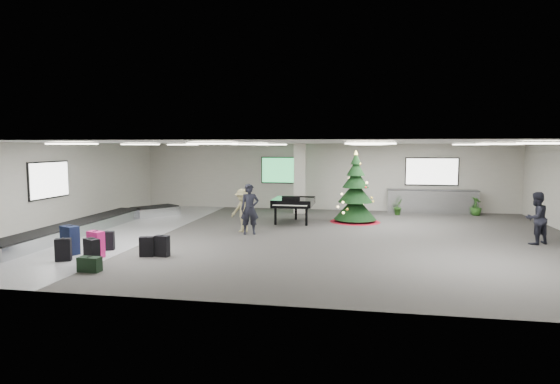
% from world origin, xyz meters
% --- Properties ---
extents(ground, '(18.00, 18.00, 0.00)m').
position_xyz_m(ground, '(0.00, 0.00, 0.00)').
color(ground, '#393734').
rests_on(ground, ground).
extents(room_envelope, '(18.02, 14.02, 3.21)m').
position_xyz_m(room_envelope, '(-0.38, 0.67, 2.33)').
color(room_envelope, '#B7B3A8').
rests_on(room_envelope, ground).
extents(baggage_carousel, '(2.28, 9.71, 0.43)m').
position_xyz_m(baggage_carousel, '(-7.84, -0.08, 0.21)').
color(baggage_carousel, silver).
rests_on(baggage_carousel, ground).
extents(service_counter, '(4.05, 0.65, 1.08)m').
position_xyz_m(service_counter, '(5.00, 6.65, 0.55)').
color(service_counter, silver).
rests_on(service_counter, ground).
extents(suitcase_0, '(0.45, 0.35, 0.63)m').
position_xyz_m(suitcase_0, '(-6.04, -4.52, 0.31)').
color(suitcase_0, black).
rests_on(suitcase_0, ground).
extents(suitcase_1, '(0.51, 0.44, 0.73)m').
position_xyz_m(suitcase_1, '(-5.01, -4.84, 0.35)').
color(suitcase_1, black).
rests_on(suitcase_1, ground).
extents(pink_suitcase, '(0.53, 0.42, 0.75)m').
position_xyz_m(pink_suitcase, '(-5.43, -3.96, 0.36)').
color(pink_suitcase, '#E01D76').
rests_on(pink_suitcase, ground).
extents(suitcase_3, '(0.42, 0.26, 0.61)m').
position_xyz_m(suitcase_3, '(-3.66, -3.55, 0.29)').
color(suitcase_3, black).
rests_on(suitcase_3, ground).
extents(navy_suitcase, '(0.61, 0.51, 0.84)m').
position_xyz_m(navy_suitcase, '(-6.35, -3.77, 0.41)').
color(navy_suitcase, black).
rests_on(navy_suitcase, ground).
extents(green_duffel, '(0.56, 0.29, 0.38)m').
position_xyz_m(green_duffel, '(-4.75, -5.36, 0.18)').
color(green_duffel, black).
rests_on(green_duffel, ground).
extents(suitcase_7, '(0.42, 0.29, 0.58)m').
position_xyz_m(suitcase_7, '(-4.08, -3.63, 0.28)').
color(suitcase_7, black).
rests_on(suitcase_7, ground).
extents(suitcase_8, '(0.42, 0.31, 0.58)m').
position_xyz_m(suitcase_8, '(-5.59, -3.09, 0.28)').
color(suitcase_8, black).
rests_on(suitcase_8, ground).
extents(christmas_tree, '(2.05, 2.05, 2.93)m').
position_xyz_m(christmas_tree, '(1.56, 3.47, 1.00)').
color(christmas_tree, maroon).
rests_on(christmas_tree, ground).
extents(grand_piano, '(1.58, 2.01, 1.15)m').
position_xyz_m(grand_piano, '(-0.90, 2.84, 0.82)').
color(grand_piano, black).
rests_on(grand_piano, ground).
extents(traveler_a, '(0.75, 0.62, 1.77)m').
position_xyz_m(traveler_a, '(-2.03, 0.10, 0.89)').
color(traveler_a, black).
rests_on(traveler_a, ground).
extents(traveler_b, '(1.16, 0.95, 1.56)m').
position_xyz_m(traveler_b, '(-2.37, 0.47, 0.78)').
color(traveler_b, '#988E5E').
rests_on(traveler_b, ground).
extents(traveler_bench, '(1.01, 0.95, 1.65)m').
position_xyz_m(traveler_bench, '(7.21, 0.04, 0.83)').
color(traveler_bench, black).
rests_on(traveler_bench, ground).
extents(potted_plant_left, '(0.53, 0.53, 0.75)m').
position_xyz_m(potted_plant_left, '(3.44, 5.73, 0.37)').
color(potted_plant_left, '#1B4115').
rests_on(potted_plant_left, ground).
extents(potted_plant_right, '(0.62, 0.62, 0.82)m').
position_xyz_m(potted_plant_right, '(6.85, 6.20, 0.41)').
color(potted_plant_right, '#1B4115').
rests_on(potted_plant_right, ground).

